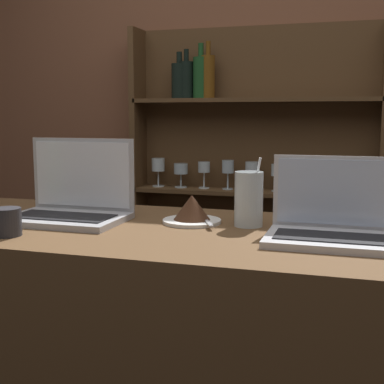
{
  "coord_description": "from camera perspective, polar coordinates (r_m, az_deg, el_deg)",
  "views": [
    {
      "loc": [
        0.46,
        -1.05,
        1.37
      ],
      "look_at": [
        0.03,
        0.36,
        1.16
      ],
      "focal_mm": 50.0,
      "sensor_mm": 36.0,
      "label": 1
    }
  ],
  "objects": [
    {
      "name": "coffee_cup",
      "position": [
        1.48,
        -19.13,
        -3.03
      ],
      "size": [
        0.07,
        0.07,
        0.07
      ],
      "color": "#2D2D33",
      "rests_on": "bar_counter"
    },
    {
      "name": "back_shelf",
      "position": [
        2.71,
        6.2,
        -0.56
      ],
      "size": [
        1.23,
        0.18,
        1.8
      ],
      "color": "brown",
      "rests_on": "ground_plane"
    },
    {
      "name": "back_wall",
      "position": [
        2.75,
        7.32,
        7.7
      ],
      "size": [
        7.0,
        0.06,
        2.7
      ],
      "color": "brown",
      "rests_on": "ground_plane"
    },
    {
      "name": "laptop_near",
      "position": [
        1.65,
        -12.76,
        -1.06
      ],
      "size": [
        0.35,
        0.24,
        0.24
      ],
      "color": "#ADADB2",
      "rests_on": "bar_counter"
    },
    {
      "name": "water_glass",
      "position": [
        1.52,
        6.07,
        -0.75
      ],
      "size": [
        0.08,
        0.08,
        0.2
      ],
      "color": "silver",
      "rests_on": "bar_counter"
    },
    {
      "name": "cake_plate",
      "position": [
        1.56,
        -0.0,
        -2.04
      ],
      "size": [
        0.17,
        0.18,
        0.08
      ],
      "color": "white",
      "rests_on": "bar_counter"
    },
    {
      "name": "laptop_far",
      "position": [
        1.39,
        14.64,
        -3.21
      ],
      "size": [
        0.31,
        0.22,
        0.21
      ],
      "color": "silver",
      "rests_on": "bar_counter"
    }
  ]
}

